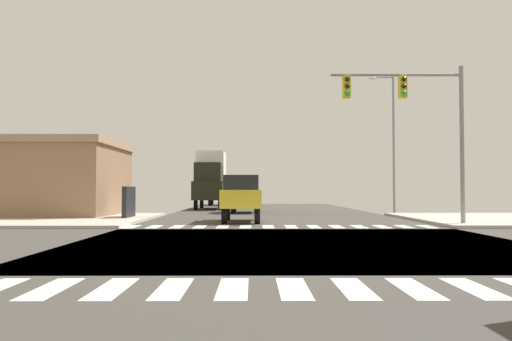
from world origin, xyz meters
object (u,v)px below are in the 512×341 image
(suv_nearside_1, at_px, (218,192))
(suv_trailing_3, at_px, (245,193))
(suv_middle_4, at_px, (242,194))
(street_lamp, at_px, (391,133))
(box_truck_crossing_1, at_px, (211,178))
(pickup_queued_1, at_px, (247,193))
(bank_building, at_px, (7,179))
(traffic_signal_mast, at_px, (413,108))

(suv_nearside_1, relative_size, suv_trailing_3, 1.00)
(suv_nearside_1, bearing_deg, suv_middle_4, 96.08)
(street_lamp, xyz_separation_m, box_truck_crossing_1, (-12.98, 8.69, -2.96))
(box_truck_crossing_1, xyz_separation_m, suv_trailing_3, (3.00, -7.28, -1.17))
(street_lamp, bearing_deg, suv_nearside_1, 124.41)
(suv_nearside_1, bearing_deg, pickup_queued_1, 144.00)
(suv_trailing_3, bearing_deg, street_lamp, 171.99)
(bank_building, xyz_separation_m, suv_nearside_1, (11.23, 23.07, -0.89))
(suv_trailing_3, bearing_deg, box_truck_crossing_1, -67.61)
(traffic_signal_mast, height_order, suv_middle_4, traffic_signal_mast)
(bank_building, distance_m, suv_middle_4, 15.15)
(suv_nearside_1, xyz_separation_m, suv_trailing_3, (3.00, -17.54, 0.00))
(pickup_queued_1, height_order, suv_middle_4, pickup_queued_1)
(bank_building, bearing_deg, pickup_queued_1, 55.73)
(traffic_signal_mast, xyz_separation_m, suv_nearside_1, (-10.76, 31.43, -3.89))
(street_lamp, height_order, suv_middle_4, street_lamp)
(bank_building, distance_m, pickup_queued_1, 25.30)
(street_lamp, height_order, box_truck_crossing_1, street_lamp)
(suv_nearside_1, xyz_separation_m, box_truck_crossing_1, (0.00, -10.26, 1.17))
(suv_trailing_3, bearing_deg, suv_nearside_1, -80.30)
(box_truck_crossing_1, xyz_separation_m, suv_middle_4, (3.00, -17.93, -1.17))
(suv_trailing_3, distance_m, suv_middle_4, 10.64)
(traffic_signal_mast, distance_m, pickup_queued_1, 30.52)
(box_truck_crossing_1, bearing_deg, suv_middle_4, 99.50)
(street_lamp, bearing_deg, suv_middle_4, -137.20)
(street_lamp, relative_size, pickup_queued_1, 1.85)
(bank_building, xyz_separation_m, suv_middle_4, (14.23, -5.11, -0.89))
(street_lamp, distance_m, pickup_queued_1, 19.97)
(traffic_signal_mast, distance_m, box_truck_crossing_1, 23.90)
(pickup_queued_1, bearing_deg, suv_middle_4, 90.00)
(traffic_signal_mast, distance_m, street_lamp, 12.68)
(suv_nearside_1, distance_m, box_truck_crossing_1, 10.33)
(traffic_signal_mast, height_order, suv_nearside_1, traffic_signal_mast)
(suv_nearside_1, height_order, pickup_queued_1, pickup_queued_1)
(traffic_signal_mast, relative_size, suv_nearside_1, 1.57)
(suv_middle_4, bearing_deg, traffic_signal_mast, 157.34)
(street_lamp, height_order, bank_building, street_lamp)
(box_truck_crossing_1, xyz_separation_m, pickup_queued_1, (3.00, 8.08, -1.27))
(traffic_signal_mast, relative_size, street_lamp, 0.76)
(box_truck_crossing_1, height_order, suv_middle_4, box_truck_crossing_1)
(box_truck_crossing_1, bearing_deg, bank_building, 48.76)
(traffic_signal_mast, distance_m, suv_trailing_3, 16.38)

